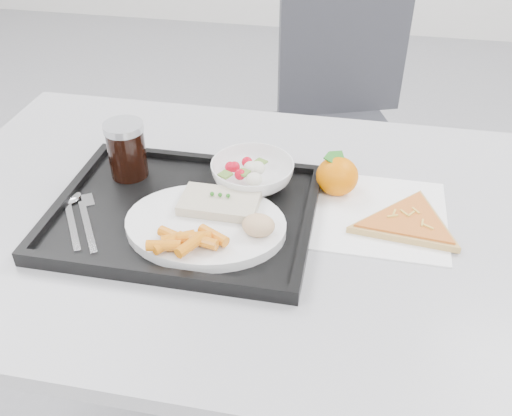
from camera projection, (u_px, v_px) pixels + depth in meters
table at (245, 242)px, 1.05m from camera, size 1.20×0.80×0.75m
chair at (337, 107)px, 1.83m from camera, size 0.54×0.55×0.93m
tray at (184, 213)px, 1.00m from camera, size 0.45×0.35×0.03m
dinner_plate at (206, 225)px, 0.95m from camera, size 0.27×0.27×0.02m
fish_fillet at (220, 203)px, 0.97m from camera, size 0.13×0.08×0.03m
bread_roll at (258, 225)px, 0.91m from camera, size 0.06×0.06×0.03m
salad_bowl at (252, 174)px, 1.05m from camera, size 0.15×0.15×0.05m
cola_glass at (126, 149)px, 1.06m from camera, size 0.07×0.07×0.11m
cutlery at (78, 214)px, 0.98m from camera, size 0.13×0.16×0.01m
napkin at (375, 214)px, 1.01m from camera, size 0.25×0.24×0.00m
tangerine at (337, 176)px, 1.05m from camera, size 0.09×0.09×0.07m
pizza_slice at (409, 223)px, 0.97m from camera, size 0.29×0.29×0.02m
carrot_pile at (186, 240)px, 0.88m from camera, size 0.12×0.08×0.03m
salad_contents at (248, 170)px, 1.04m from camera, size 0.08×0.08×0.02m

